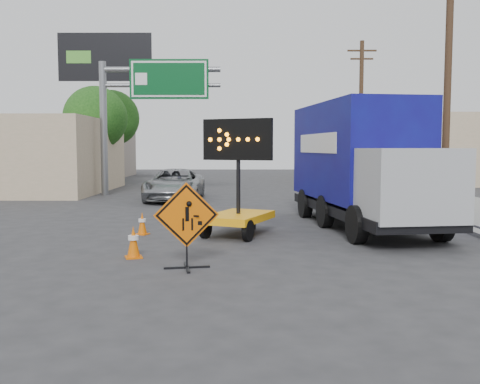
{
  "coord_description": "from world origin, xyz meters",
  "views": [
    {
      "loc": [
        0.55,
        -9.52,
        2.46
      ],
      "look_at": [
        0.52,
        2.48,
        1.45
      ],
      "focal_mm": 40.0,
      "sensor_mm": 36.0,
      "label": 1
    }
  ],
  "objects_px": {
    "construction_sign": "(187,223)",
    "arrow_board": "(238,210)",
    "box_truck": "(363,171)",
    "pickup_truck": "(175,185)"
  },
  "relations": [
    {
      "from": "construction_sign",
      "to": "arrow_board",
      "type": "xyz_separation_m",
      "value": [
        1.03,
        4.09,
        -0.21
      ]
    },
    {
      "from": "pickup_truck",
      "to": "box_truck",
      "type": "distance_m",
      "value": 10.85
    },
    {
      "from": "box_truck",
      "to": "arrow_board",
      "type": "bearing_deg",
      "value": -165.19
    },
    {
      "from": "construction_sign",
      "to": "pickup_truck",
      "type": "xyz_separation_m",
      "value": [
        -1.98,
        14.06,
        -0.2
      ]
    },
    {
      "from": "construction_sign",
      "to": "pickup_truck",
      "type": "relative_size",
      "value": 0.34
    },
    {
      "from": "arrow_board",
      "to": "pickup_truck",
      "type": "height_order",
      "value": "arrow_board"
    },
    {
      "from": "construction_sign",
      "to": "box_truck",
      "type": "distance_m",
      "value": 7.5
    },
    {
      "from": "arrow_board",
      "to": "box_truck",
      "type": "bearing_deg",
      "value": 46.0
    },
    {
      "from": "pickup_truck",
      "to": "arrow_board",
      "type": "bearing_deg",
      "value": -72.39
    },
    {
      "from": "construction_sign",
      "to": "arrow_board",
      "type": "relative_size",
      "value": 0.54
    }
  ]
}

